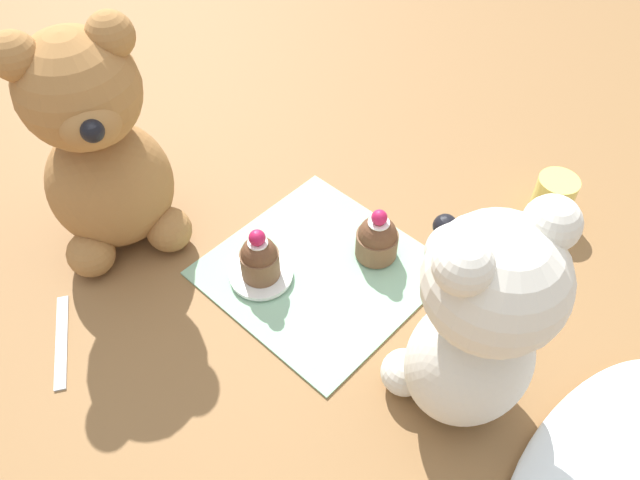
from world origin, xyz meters
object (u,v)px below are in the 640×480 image
at_px(cupcake_near_cream_bear, 377,238).
at_px(saucer_plate, 261,274).
at_px(teddy_bear_tan, 100,151).
at_px(teaspoon, 61,340).
at_px(teddy_bear_cream, 478,323).
at_px(juice_glass, 553,198).
at_px(cupcake_near_tan_bear, 259,258).

bearing_deg(cupcake_near_cream_bear, saucer_plate, -32.33).
distance_m(teddy_bear_tan, teaspoon, 0.21).
relative_size(saucer_plate, teaspoon, 0.61).
relative_size(teddy_bear_cream, teaspoon, 2.14).
height_order(teddy_bear_cream, teddy_bear_tan, teddy_bear_tan).
bearing_deg(teddy_bear_cream, juice_glass, -150.94).
bearing_deg(cupcake_near_tan_bear, juice_glass, 149.35).
distance_m(cupcake_near_cream_bear, cupcake_near_tan_bear, 0.14).
height_order(teddy_bear_tan, juice_glass, teddy_bear_tan).
xyz_separation_m(saucer_plate, juice_glass, (-0.32, 0.19, 0.02)).
xyz_separation_m(teddy_bear_cream, cupcake_near_tan_bear, (0.03, -0.25, -0.09)).
height_order(teddy_bear_cream, teaspoon, teddy_bear_cream).
distance_m(saucer_plate, juice_glass, 0.37).
xyz_separation_m(teddy_bear_tan, saucer_plate, (-0.06, 0.17, -0.12)).
xyz_separation_m(teddy_bear_cream, teaspoon, (0.24, -0.34, -0.12)).
bearing_deg(teddy_bear_tan, juice_glass, -20.79).
bearing_deg(teddy_bear_tan, teddy_bear_cream, -54.52).
height_order(teddy_bear_tan, cupcake_near_cream_bear, teddy_bear_tan).
bearing_deg(saucer_plate, teddy_bear_cream, 97.44).
distance_m(teddy_bear_cream, saucer_plate, 0.28).
distance_m(cupcake_near_cream_bear, juice_glass, 0.23).
distance_m(juice_glass, teaspoon, 0.60).
relative_size(juice_glass, teaspoon, 0.50).
bearing_deg(cupcake_near_cream_bear, cupcake_near_tan_bear, -32.33).
height_order(cupcake_near_cream_bear, cupcake_near_tan_bear, cupcake_near_tan_bear).
height_order(cupcake_near_cream_bear, teaspoon, cupcake_near_cream_bear).
bearing_deg(teaspoon, cupcake_near_tan_bear, 98.24).
xyz_separation_m(teddy_bear_tan, cupcake_near_cream_bear, (-0.18, 0.25, -0.10)).
bearing_deg(cupcake_near_cream_bear, teddy_bear_cream, 63.98).
relative_size(teddy_bear_cream, cupcake_near_tan_bear, 3.63).
height_order(teddy_bear_tan, teaspoon, teddy_bear_tan).
bearing_deg(teddy_bear_tan, teaspoon, -128.71).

